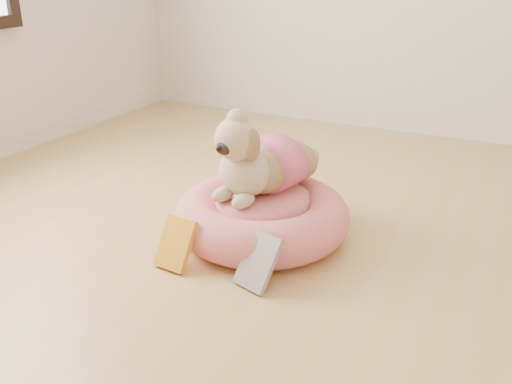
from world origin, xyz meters
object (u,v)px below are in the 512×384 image
at_px(dog, 261,147).
at_px(book_yellow, 176,244).
at_px(book_white, 258,261).
at_px(pet_bed, 262,216).

height_order(dog, book_yellow, dog).
distance_m(book_yellow, book_white, 0.30).
height_order(pet_bed, book_yellow, pet_bed).
xyz_separation_m(dog, book_white, (0.16, -0.34, -0.26)).
relative_size(dog, book_yellow, 2.63).
relative_size(book_yellow, book_white, 0.96).
bearing_deg(pet_bed, book_yellow, -116.36).
bearing_deg(dog, pet_bed, -44.97).
distance_m(dog, book_white, 0.45).
bearing_deg(dog, book_yellow, -98.99).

